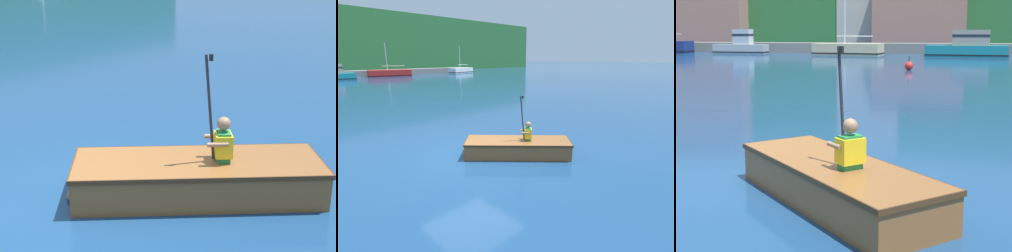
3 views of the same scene
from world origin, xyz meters
The scene contains 3 objects.
ground_plane centered at (0.00, 0.00, 0.00)m, with size 300.00×300.00×0.00m, color navy.
rowboat_foreground centered at (1.05, -0.95, 0.28)m, with size 2.96×3.03×0.49m.
person_paddler centered at (1.29, -1.20, 0.76)m, with size 0.46×0.46×1.36m.
Camera 1 is at (-3.71, -4.60, 3.05)m, focal length 55.00 mm.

